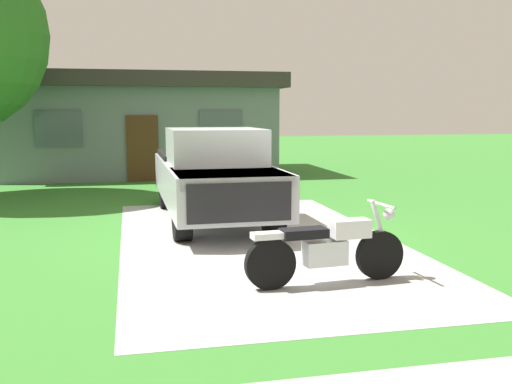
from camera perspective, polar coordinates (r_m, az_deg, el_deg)
name	(u,v)px	position (r m, az deg, el deg)	size (l,w,h in m)	color
ground_plane	(259,242)	(10.03, 0.29, -4.92)	(80.00, 80.00, 0.00)	#367B2D
driveway_pad	(259,241)	(10.03, 0.29, -4.90)	(4.68, 8.61, 0.01)	#A3A3A3
motorcycle	(328,249)	(7.59, 7.11, -5.57)	(2.21, 0.70, 1.09)	black
pickup_truck	(212,174)	(11.95, -4.35, 1.79)	(2.07, 5.65, 1.90)	black
neighbor_house	(140,123)	(21.22, -11.35, 6.65)	(9.60, 5.60, 3.50)	slate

